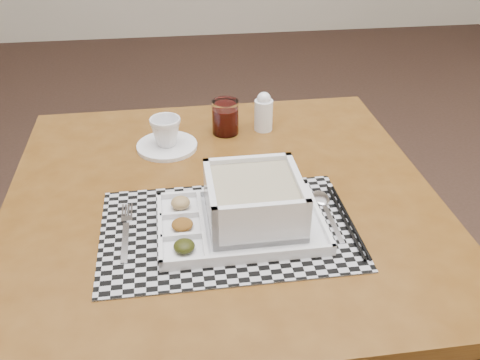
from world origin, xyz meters
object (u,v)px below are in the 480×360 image
cup (166,131)px  juice_glass (225,118)px  dining_table (222,220)px  serving_tray (249,207)px  creamer_bottle (264,112)px

cup → juice_glass: bearing=46.4°
dining_table → juice_glass: 0.31m
serving_tray → cup: (-0.16, 0.34, 0.00)m
serving_tray → cup: 0.37m
cup → creamer_bottle: creamer_bottle is taller
dining_table → juice_glass: juice_glass is taller
dining_table → cup: (-0.11, 0.22, 0.12)m
dining_table → serving_tray: size_ratio=2.89×
juice_glass → creamer_bottle: size_ratio=0.85×
cup → dining_table: bearing=-38.8°
juice_glass → dining_table: bearing=-97.7°
creamer_bottle → dining_table: bearing=-115.6°
cup → creamer_bottle: size_ratio=0.73×
creamer_bottle → serving_tray: bearing=-103.4°
dining_table → serving_tray: (0.04, -0.12, 0.11)m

